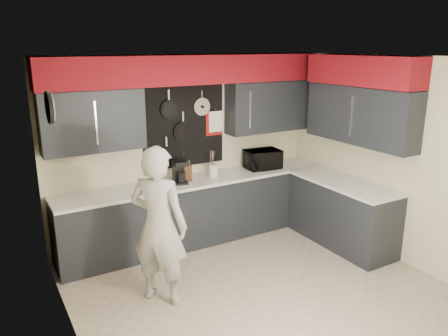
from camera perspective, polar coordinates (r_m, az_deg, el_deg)
ground at (r=5.30m, az=3.95°, el=-15.08°), size 4.00×4.00×0.00m
back_wall_assembly at (r=5.98m, az=-4.28°, el=8.97°), size 4.00×0.36×2.60m
right_wall_assembly at (r=6.03m, az=17.77°, el=7.67°), size 0.36×3.50×2.60m
left_wall_assembly at (r=4.05m, az=-19.99°, el=-5.17°), size 0.05×3.50×2.60m
base_cabinets at (r=6.19m, az=1.95°, el=-5.61°), size 3.95×2.20×0.92m
microwave at (r=6.57m, az=5.08°, el=1.14°), size 0.54×0.39×0.28m
knife_block at (r=5.96m, az=-4.82°, el=-0.66°), size 0.12×0.12×0.23m
utensil_crock at (r=6.17m, az=-1.40°, el=-0.33°), size 0.13×0.13×0.17m
coffee_maker at (r=5.88m, az=-5.75°, el=-0.42°), size 0.22×0.25×0.31m
person at (r=4.71m, az=-8.50°, el=-7.47°), size 0.74×0.75×1.75m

